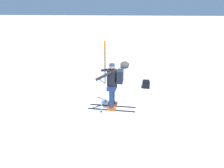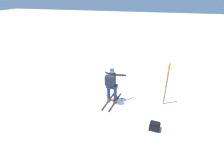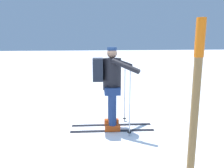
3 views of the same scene
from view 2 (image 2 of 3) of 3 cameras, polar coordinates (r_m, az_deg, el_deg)
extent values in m
plane|color=white|center=(7.52, 2.52, -8.69)|extent=(80.00, 80.00, 0.00)
cube|color=black|center=(8.13, -1.04, -5.46)|extent=(0.26, 1.65, 0.01)
cube|color=#C64714|center=(8.10, -1.05, -5.07)|extent=(0.14, 0.31, 0.12)
cylinder|color=navy|center=(7.89, -1.07, -2.66)|extent=(0.15, 0.15, 0.67)
cube|color=black|center=(8.04, 1.05, -5.90)|extent=(0.26, 1.65, 0.01)
cube|color=#C64714|center=(8.00, 1.06, -5.51)|extent=(0.14, 0.31, 0.12)
cylinder|color=navy|center=(7.79, 1.08, -3.09)|extent=(0.15, 0.15, 0.67)
cube|color=navy|center=(7.67, 0.00, -0.72)|extent=(0.49, 0.34, 0.14)
cylinder|color=black|center=(7.53, 0.00, 1.32)|extent=(0.35, 0.35, 0.61)
sphere|color=tan|center=(7.36, 0.00, 4.11)|extent=(0.19, 0.19, 0.19)
cylinder|color=navy|center=(7.33, 0.00, 4.70)|extent=(0.18, 0.18, 0.06)
cube|color=black|center=(7.26, -0.77, 1.07)|extent=(0.40, 0.23, 0.42)
cylinder|color=#B2B7BC|center=(8.12, -1.73, -0.36)|extent=(0.02, 0.02, 1.27)
cylinder|color=black|center=(8.41, -1.68, -3.79)|extent=(0.07, 0.07, 0.01)
cylinder|color=black|center=(7.74, -1.64, 3.63)|extent=(0.35, 0.54, 0.26)
cylinder|color=#B2B7BC|center=(7.90, 3.34, -1.29)|extent=(0.02, 0.02, 1.27)
cylinder|color=black|center=(8.19, 3.23, -4.78)|extent=(0.07, 0.07, 0.01)
cylinder|color=black|center=(7.54, 2.88, 2.91)|extent=(0.44, 0.49, 0.26)
cube|color=black|center=(6.75, 13.74, -13.38)|extent=(0.42, 0.36, 0.24)
cube|color=black|center=(6.65, 13.89, -12.42)|extent=(0.35, 0.29, 0.06)
cylinder|color=olive|center=(7.78, 17.30, -0.30)|extent=(0.08, 0.08, 1.93)
cylinder|color=orange|center=(7.45, 18.16, 5.07)|extent=(0.09, 0.09, 0.35)
camera|label=1|loc=(10.55, -41.12, 16.94)|focal=35.00mm
camera|label=3|loc=(6.86, 33.63, -0.82)|focal=35.00mm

